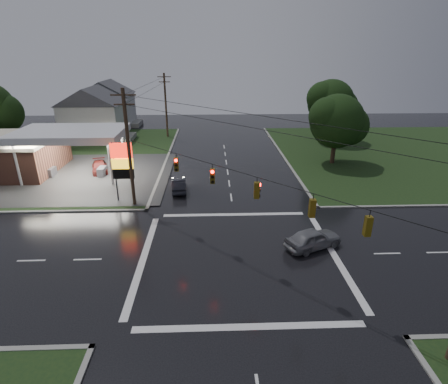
{
  "coord_description": "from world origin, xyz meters",
  "views": [
    {
      "loc": [
        -1.92,
        -21.78,
        14.07
      ],
      "look_at": [
        -0.95,
        5.17,
        3.0
      ],
      "focal_mm": 28.0,
      "sensor_mm": 36.0,
      "label": 1
    }
  ],
  "objects_px": {
    "house_far": "(108,103)",
    "car_north": "(179,185)",
    "utility_pole_n": "(166,105)",
    "pylon_sign": "(122,162)",
    "car_crossing": "(313,239)",
    "house_near": "(94,113)",
    "tree_ne_far": "(332,103)",
    "gas_station": "(14,152)",
    "tree_ne_near": "(338,121)",
    "utility_pole_nw": "(129,148)",
    "car_pump": "(100,167)"
  },
  "relations": [
    {
      "from": "gas_station",
      "to": "utility_pole_nw",
      "type": "height_order",
      "value": "utility_pole_nw"
    },
    {
      "from": "utility_pole_nw",
      "to": "car_crossing",
      "type": "xyz_separation_m",
      "value": [
        15.17,
        -8.43,
        -4.96
      ]
    },
    {
      "from": "car_crossing",
      "to": "pylon_sign",
      "type": "bearing_deg",
      "value": 35.34
    },
    {
      "from": "pylon_sign",
      "to": "tree_ne_near",
      "type": "relative_size",
      "value": 0.67
    },
    {
      "from": "house_near",
      "to": "car_pump",
      "type": "height_order",
      "value": "house_near"
    },
    {
      "from": "house_near",
      "to": "car_pump",
      "type": "xyz_separation_m",
      "value": [
        5.19,
        -16.37,
        -3.77
      ]
    },
    {
      "from": "pylon_sign",
      "to": "car_north",
      "type": "xyz_separation_m",
      "value": [
        5.01,
        2.51,
        -3.33
      ]
    },
    {
      "from": "house_near",
      "to": "car_north",
      "type": "relative_size",
      "value": 2.66
    },
    {
      "from": "pylon_sign",
      "to": "house_near",
      "type": "relative_size",
      "value": 0.54
    },
    {
      "from": "tree_ne_near",
      "to": "pylon_sign",
      "type": "bearing_deg",
      "value": -154.99
    },
    {
      "from": "utility_pole_n",
      "to": "tree_ne_far",
      "type": "relative_size",
      "value": 1.07
    },
    {
      "from": "house_far",
      "to": "car_north",
      "type": "relative_size",
      "value": 2.66
    },
    {
      "from": "utility_pole_nw",
      "to": "house_near",
      "type": "xyz_separation_m",
      "value": [
        -11.45,
        26.5,
        -1.32
      ]
    },
    {
      "from": "house_far",
      "to": "tree_ne_near",
      "type": "bearing_deg",
      "value": -35.77
    },
    {
      "from": "utility_pole_nw",
      "to": "house_near",
      "type": "relative_size",
      "value": 1.0
    },
    {
      "from": "pylon_sign",
      "to": "utility_pole_n",
      "type": "xyz_separation_m",
      "value": [
        1.0,
        27.5,
        1.46
      ]
    },
    {
      "from": "utility_pole_nw",
      "to": "utility_pole_n",
      "type": "distance_m",
      "value": 28.5
    },
    {
      "from": "gas_station",
      "to": "tree_ne_near",
      "type": "bearing_deg",
      "value": 3.3
    },
    {
      "from": "gas_station",
      "to": "pylon_sign",
      "type": "relative_size",
      "value": 4.37
    },
    {
      "from": "gas_station",
      "to": "tree_ne_near",
      "type": "xyz_separation_m",
      "value": [
        39.82,
        2.29,
        3.01
      ]
    },
    {
      "from": "house_near",
      "to": "car_crossing",
      "type": "relative_size",
      "value": 2.46
    },
    {
      "from": "gas_station",
      "to": "car_pump",
      "type": "bearing_deg",
      "value": -0.38
    },
    {
      "from": "tree_ne_far",
      "to": "car_pump",
      "type": "distance_m",
      "value": 36.34
    },
    {
      "from": "utility_pole_n",
      "to": "tree_ne_far",
      "type": "height_order",
      "value": "utility_pole_n"
    },
    {
      "from": "pylon_sign",
      "to": "house_far",
      "type": "bearing_deg",
      "value": 106.98
    },
    {
      "from": "utility_pole_n",
      "to": "tree_ne_near",
      "type": "relative_size",
      "value": 1.17
    },
    {
      "from": "car_pump",
      "to": "utility_pole_n",
      "type": "bearing_deg",
      "value": 53.75
    },
    {
      "from": "pylon_sign",
      "to": "car_crossing",
      "type": "distance_m",
      "value": 18.99
    },
    {
      "from": "utility_pole_nw",
      "to": "house_far",
      "type": "distance_m",
      "value": 40.48
    },
    {
      "from": "gas_station",
      "to": "car_crossing",
      "type": "distance_m",
      "value": 36.5
    },
    {
      "from": "house_far",
      "to": "car_pump",
      "type": "relative_size",
      "value": 2.54
    },
    {
      "from": "utility_pole_n",
      "to": "house_near",
      "type": "xyz_separation_m",
      "value": [
        -11.45,
        -2.0,
        -1.06
      ]
    },
    {
      "from": "house_near",
      "to": "tree_ne_near",
      "type": "height_order",
      "value": "tree_ne_near"
    },
    {
      "from": "utility_pole_nw",
      "to": "car_pump",
      "type": "distance_m",
      "value": 12.95
    },
    {
      "from": "utility_pole_nw",
      "to": "tree_ne_near",
      "type": "height_order",
      "value": "utility_pole_nw"
    },
    {
      "from": "utility_pole_n",
      "to": "utility_pole_nw",
      "type": "bearing_deg",
      "value": -90.0
    },
    {
      "from": "pylon_sign",
      "to": "tree_ne_far",
      "type": "xyz_separation_m",
      "value": [
        27.65,
        23.49,
        2.17
      ]
    },
    {
      "from": "gas_station",
      "to": "car_north",
      "type": "height_order",
      "value": "gas_station"
    },
    {
      "from": "car_north",
      "to": "utility_pole_n",
      "type": "bearing_deg",
      "value": -87.17
    },
    {
      "from": "utility_pole_nw",
      "to": "tree_ne_near",
      "type": "relative_size",
      "value": 1.22
    },
    {
      "from": "pylon_sign",
      "to": "house_near",
      "type": "distance_m",
      "value": 27.56
    },
    {
      "from": "pylon_sign",
      "to": "tree_ne_near",
      "type": "distance_m",
      "value": 27.23
    },
    {
      "from": "pylon_sign",
      "to": "utility_pole_n",
      "type": "relative_size",
      "value": 0.57
    },
    {
      "from": "gas_station",
      "to": "house_far",
      "type": "distance_m",
      "value": 28.61
    },
    {
      "from": "gas_station",
      "to": "utility_pole_n",
      "type": "xyz_separation_m",
      "value": [
        16.18,
        18.3,
        2.92
      ]
    },
    {
      "from": "pylon_sign",
      "to": "gas_station",
      "type": "bearing_deg",
      "value": 148.78
    },
    {
      "from": "utility_pole_n",
      "to": "house_far",
      "type": "height_order",
      "value": "utility_pole_n"
    },
    {
      "from": "car_pump",
      "to": "utility_pole_nw",
      "type": "bearing_deg",
      "value": -75.69
    },
    {
      "from": "house_far",
      "to": "car_pump",
      "type": "bearing_deg",
      "value": -77.7
    },
    {
      "from": "pylon_sign",
      "to": "utility_pole_n",
      "type": "distance_m",
      "value": 27.56
    }
  ]
}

